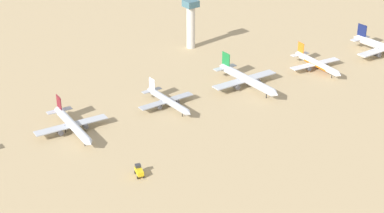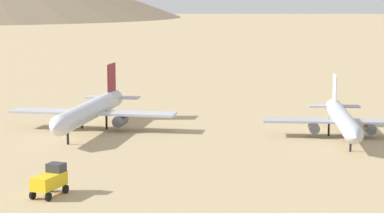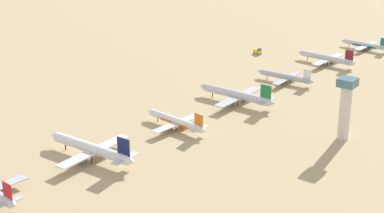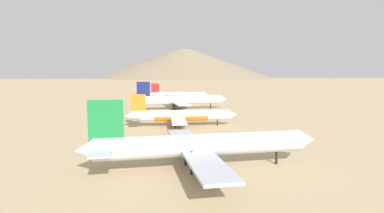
% 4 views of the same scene
% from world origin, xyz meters
% --- Properties ---
extents(ground_plane, '(1800.00, 1800.00, 0.00)m').
position_xyz_m(ground_plane, '(0.00, 0.00, 0.00)').
color(ground_plane, tan).
extents(parked_jet_3, '(44.54, 36.06, 12.88)m').
position_xyz_m(parked_jet_3, '(-2.87, 0.91, 4.34)').
color(parked_jet_3, silver).
rests_on(parked_jet_3, ground).
extents(parked_jet_4, '(36.75, 29.93, 10.59)m').
position_xyz_m(parked_jet_4, '(0.68, 44.93, 3.52)').
color(parked_jet_4, white).
rests_on(parked_jet_4, ground).
extents(parked_jet_5, '(46.20, 37.47, 13.33)m').
position_xyz_m(parked_jet_5, '(7.56, 90.18, 4.49)').
color(parked_jet_5, white).
rests_on(parked_jet_5, ground).
extents(parked_jet_6, '(37.91, 30.82, 10.93)m').
position_xyz_m(parked_jet_6, '(13.71, 135.55, 3.64)').
color(parked_jet_6, silver).
rests_on(parked_jet_6, ground).
extents(desert_hill_2, '(581.18, 581.18, 104.50)m').
position_xyz_m(desert_hill_2, '(167.63, 966.79, 52.25)').
color(desert_hill_2, '#8C775B').
rests_on(desert_hill_2, ground).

